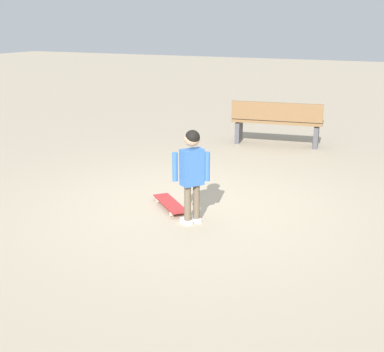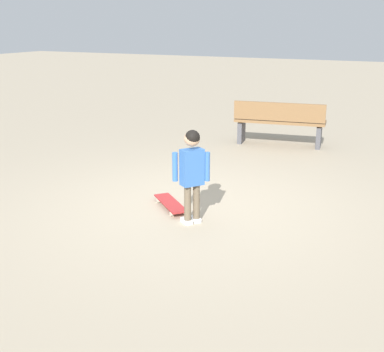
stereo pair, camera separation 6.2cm
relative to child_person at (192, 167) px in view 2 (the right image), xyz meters
The scene contains 4 objects.
ground_plane 0.86m from the child_person, 17.76° to the left, with size 50.00×50.00×0.00m, color tan.
child_person is the anchor object (origin of this frame).
skateboard 0.80m from the child_person, 54.77° to the left, with size 0.61×0.65×0.07m.
street_bench 4.01m from the child_person, ahead, with size 0.67×1.65×0.80m.
Camera 2 is at (-5.26, -2.48, 2.16)m, focal length 47.45 mm.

